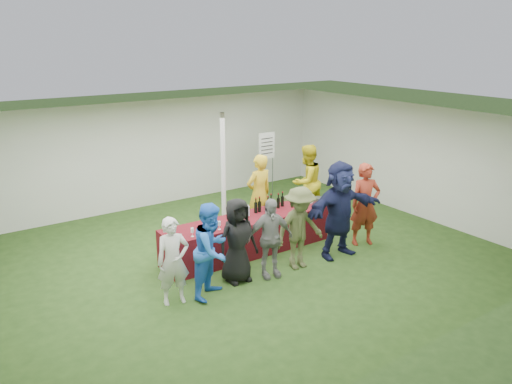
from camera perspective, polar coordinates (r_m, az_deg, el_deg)
ground at (r=9.97m, az=-2.53°, el=-7.60°), size 60.00×60.00×0.00m
tent at (r=10.71m, az=-3.75°, el=1.87°), size 10.00×10.00×10.00m
serving_table at (r=10.10m, az=-0.94°, el=-4.94°), size 3.60×0.80×0.75m
wine_bottles at (r=10.37m, az=1.53°, el=-1.39°), size 0.77×0.16×0.32m
wine_glasses at (r=9.48m, az=-2.54°, el=-3.30°), size 2.78×0.14×0.16m
water_bottle at (r=10.02m, az=-0.92°, el=-2.18°), size 0.07×0.07×0.23m
bar_towel at (r=10.90m, az=5.90°, el=-1.13°), size 0.25×0.18×0.03m
dump_bucket at (r=10.72m, az=7.07°, el=-1.08°), size 0.21×0.21×0.18m
wine_list_sign at (r=13.21m, az=1.23°, el=4.73°), size 0.50×0.03×1.80m
staff_pourer at (r=10.97m, az=0.35°, el=-0.23°), size 0.68×0.47×1.78m
staff_back at (r=11.93m, az=5.81°, el=1.17°), size 0.96×0.80×1.79m
customer_0 at (r=8.23m, az=-9.45°, el=-7.81°), size 0.60×0.45×1.48m
customer_1 at (r=8.35m, az=-5.04°, el=-6.64°), size 1.00×0.94×1.64m
customer_2 at (r=8.82m, az=-2.14°, el=-5.57°), size 0.76×0.51×1.54m
customer_3 at (r=8.99m, az=1.58°, el=-5.30°), size 0.93×0.55×1.49m
customer_4 at (r=9.33m, az=4.98°, el=-4.14°), size 1.05×0.63×1.60m
customer_5 at (r=9.88m, az=9.52°, el=-1.99°), size 1.81×0.60×1.94m
customer_6 at (r=10.58m, az=12.36°, el=-1.41°), size 0.75×0.62×1.75m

